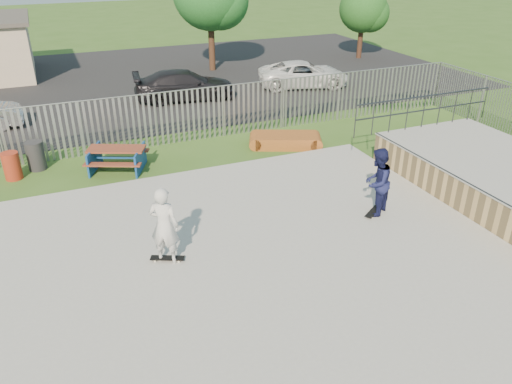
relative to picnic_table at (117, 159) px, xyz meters
name	(u,v)px	position (x,y,z in m)	size (l,w,h in m)	color
ground	(205,290)	(0.72, -7.33, -0.40)	(120.00, 120.00, 0.00)	#375C1F
concrete_slab	(205,288)	(0.72, -7.33, -0.32)	(15.00, 12.00, 0.15)	#9D9D98
quarter_pipe	(498,178)	(10.22, -6.29, 0.16)	(5.50, 7.05, 2.19)	tan
fence	(189,165)	(1.72, -2.74, 0.60)	(26.04, 16.02, 2.00)	gray
picnic_table	(117,159)	(0.00, 0.00, 0.00)	(2.30, 2.14, 0.78)	brown
funbox	(285,140)	(6.10, -0.24, -0.17)	(2.50, 1.92, 0.45)	brown
trash_bin_red	(12,166)	(-3.23, 0.58, 0.05)	(0.54, 0.54, 0.90)	maroon
trash_bin_grey	(36,156)	(-2.50, 1.09, 0.09)	(0.58, 0.58, 0.97)	#29292B
parking_lot	(98,84)	(0.72, 11.67, -0.39)	(40.00, 18.00, 0.02)	black
car_dark	(185,85)	(4.30, 7.07, 0.32)	(1.94, 4.78, 1.39)	black
car_white	(304,74)	(10.63, 6.95, 0.27)	(2.16, 4.68, 1.30)	white
tree_right	(363,9)	(17.27, 11.90, 2.66)	(2.95, 2.95, 4.55)	#41271A
skateboard_a	(373,212)	(5.99, -6.07, -0.21)	(0.78, 0.61, 0.08)	black
skateboard_b	(167,259)	(0.19, -6.08, -0.21)	(0.81, 0.51, 0.08)	black
skater_navy	(377,182)	(5.99, -6.07, 0.71)	(0.93, 0.72, 1.91)	#151943
skater_white	(164,225)	(0.19, -6.08, 0.71)	(0.70, 0.46, 1.91)	silver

